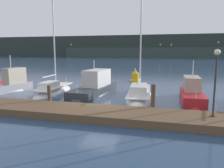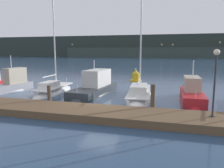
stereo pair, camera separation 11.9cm
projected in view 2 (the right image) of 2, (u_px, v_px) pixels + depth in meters
The scene contains 12 objects.
ground_plane at pixel (99, 108), 15.28m from camera, with size 400.00×400.00×0.00m, color navy.
dock at pixel (89, 113), 13.35m from camera, with size 45.92×2.80×0.45m, color brown.
mooring_pile_2 at pixel (49, 96), 15.80m from camera, with size 0.28×0.28×1.49m, color #4C3D2D.
mooring_pile_3 at pixel (153, 99), 13.86m from camera, with size 0.28×0.28×1.88m, color #4C3D2D.
motorboat_berth_3 at pixel (13, 86), 21.67m from camera, with size 2.31×5.03×3.99m.
sailboat_berth_4 at pixel (54, 91), 20.73m from camera, with size 2.24×6.60×10.55m.
motorboat_berth_5 at pixel (94, 90), 20.17m from camera, with size 3.07×7.46×3.70m.
sailboat_berth_6 at pixel (139, 97), 18.56m from camera, with size 2.82×8.44×10.74m.
motorboat_berth_7 at pixel (192, 96), 17.47m from camera, with size 1.76×6.14×3.70m.
channel_buoy at pixel (136, 77), 28.64m from camera, with size 1.45×1.45×1.71m.
dock_lamppost at pixel (215, 72), 11.39m from camera, with size 0.32×0.32×3.60m.
hillside_backdrop at pixel (167, 47), 132.63m from camera, with size 240.00×23.00×13.48m.
Camera 2 is at (4.73, -14.11, 3.96)m, focal length 35.00 mm.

